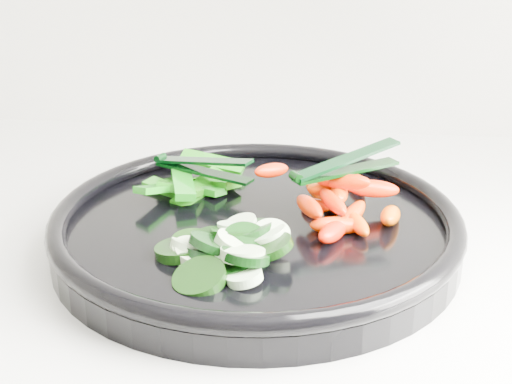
# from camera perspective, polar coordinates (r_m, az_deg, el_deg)

# --- Properties ---
(veggie_tray) EXTENTS (0.46, 0.46, 0.04)m
(veggie_tray) POSITION_cam_1_polar(r_m,az_deg,el_deg) (0.65, -0.00, -2.80)
(veggie_tray) COLOR black
(veggie_tray) RESTS_ON counter
(cucumber_pile) EXTENTS (0.13, 0.12, 0.04)m
(cucumber_pile) POSITION_cam_1_polar(r_m,az_deg,el_deg) (0.59, -2.98, -4.53)
(cucumber_pile) COLOR black
(cucumber_pile) RESTS_ON veggie_tray
(carrot_pile) EXTENTS (0.14, 0.17, 0.05)m
(carrot_pile) POSITION_cam_1_polar(r_m,az_deg,el_deg) (0.66, 6.82, -0.71)
(carrot_pile) COLOR #E85F00
(carrot_pile) RESTS_ON veggie_tray
(pepper_pile) EXTENTS (0.10, 0.12, 0.04)m
(pepper_pile) POSITION_cam_1_polar(r_m,az_deg,el_deg) (0.72, -5.07, 0.69)
(pepper_pile) COLOR #09640B
(pepper_pile) RESTS_ON veggie_tray
(tong_carrot) EXTENTS (0.10, 0.08, 0.02)m
(tong_carrot) POSITION_cam_1_polar(r_m,az_deg,el_deg) (0.65, 7.03, 2.10)
(tong_carrot) COLOR black
(tong_carrot) RESTS_ON carrot_pile
(tong_pepper) EXTENTS (0.11, 0.06, 0.02)m
(tong_pepper) POSITION_cam_1_polar(r_m,az_deg,el_deg) (0.72, -4.46, 2.11)
(tong_pepper) COLOR black
(tong_pepper) RESTS_ON pepper_pile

